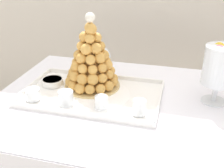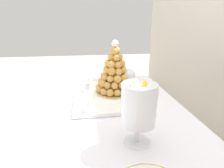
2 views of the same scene
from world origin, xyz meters
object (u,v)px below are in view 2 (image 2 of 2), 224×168
(dessert_cup_left, at_px, (86,81))
(dessert_cup_mid_right, at_px, (87,106))
(croquembouche, at_px, (115,73))
(macaron_goblet, at_px, (139,105))
(dessert_cup_mid_left, at_px, (86,87))
(serving_tray, at_px, (104,94))
(creme_brulee_ramekin, at_px, (107,82))
(wine_glass, at_px, (129,76))
(dessert_cup_centre, at_px, (88,96))

(dessert_cup_left, xyz_separation_m, dessert_cup_mid_right, (0.45, -0.00, 0.01))
(croquembouche, xyz_separation_m, macaron_goblet, (0.53, 0.00, 0.02))
(dessert_cup_mid_left, bearing_deg, serving_tray, 57.81)
(dessert_cup_mid_left, relative_size, creme_brulee_ramekin, 0.61)
(macaron_goblet, height_order, wine_glass, macaron_goblet)
(dessert_cup_centre, distance_m, macaron_goblet, 0.49)
(creme_brulee_ramekin, height_order, wine_glass, wine_glass)
(dessert_cup_left, distance_m, creme_brulee_ramekin, 0.15)
(macaron_goblet, bearing_deg, croquembouche, -179.66)
(creme_brulee_ramekin, distance_m, macaron_goblet, 0.73)
(croquembouche, distance_m, creme_brulee_ramekin, 0.22)
(wine_glass, bearing_deg, croquembouche, -104.90)
(serving_tray, distance_m, croquembouche, 0.15)
(dessert_cup_left, distance_m, dessert_cup_mid_right, 0.45)
(croquembouche, xyz_separation_m, dessert_cup_centre, (0.10, -0.17, -0.11))
(dessert_cup_left, bearing_deg, creme_brulee_ramekin, 84.27)
(dessert_cup_mid_right, distance_m, wine_glass, 0.36)
(dessert_cup_mid_left, xyz_separation_m, wine_glass, (0.07, 0.27, 0.08))
(dessert_cup_mid_left, distance_m, creme_brulee_ramekin, 0.21)
(serving_tray, xyz_separation_m, dessert_cup_mid_right, (0.22, -0.11, 0.03))
(serving_tray, height_order, dessert_cup_mid_right, dessert_cup_mid_right)
(serving_tray, xyz_separation_m, croquembouche, (-0.02, 0.07, 0.13))
(serving_tray, relative_size, creme_brulee_ramekin, 5.99)
(croquembouche, bearing_deg, dessert_cup_left, -137.83)
(dessert_cup_centre, distance_m, creme_brulee_ramekin, 0.32)
(macaron_goblet, bearing_deg, dessert_cup_mid_left, -161.99)
(dessert_cup_left, relative_size, dessert_cup_mid_left, 1.00)
(wine_glass, bearing_deg, serving_tray, -89.59)
(dessert_cup_mid_left, distance_m, dessert_cup_centre, 0.14)
(croquembouche, bearing_deg, dessert_cup_centre, -61.19)
(serving_tray, distance_m, dessert_cup_left, 0.25)
(croquembouche, distance_m, dessert_cup_mid_right, 0.33)
(dessert_cup_mid_right, bearing_deg, macaron_goblet, 33.35)
(dessert_cup_centre, distance_m, wine_glass, 0.29)
(dessert_cup_mid_left, height_order, wine_glass, wine_glass)
(serving_tray, relative_size, macaron_goblet, 2.28)
(croquembouche, height_order, dessert_cup_centre, croquembouche)
(dessert_cup_mid_right, bearing_deg, creme_brulee_ramekin, 160.19)
(dessert_cup_mid_left, bearing_deg, dessert_cup_mid_right, 0.23)
(dessert_cup_centre, height_order, macaron_goblet, macaron_goblet)
(dessert_cup_left, distance_m, dessert_cup_centre, 0.30)
(serving_tray, height_order, creme_brulee_ramekin, creme_brulee_ramekin)
(dessert_cup_left, height_order, dessert_cup_centre, dessert_cup_centre)
(dessert_cup_left, distance_m, wine_glass, 0.36)
(dessert_cup_mid_right, bearing_deg, wine_glass, 129.65)
(serving_tray, relative_size, croquembouche, 1.76)
(croquembouche, height_order, wine_glass, croquembouche)
(serving_tray, bearing_deg, wine_glass, 90.41)
(croquembouche, relative_size, dessert_cup_centre, 6.54)
(dessert_cup_mid_left, xyz_separation_m, creme_brulee_ramekin, (-0.14, 0.16, -0.01))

